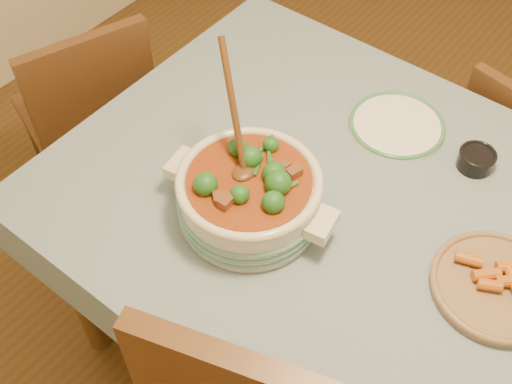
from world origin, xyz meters
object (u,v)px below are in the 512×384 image
stew_casserole (249,193)px  condiment_bowl (476,159)px  dining_table (394,256)px  white_plate (397,125)px  fried_plate (497,285)px  chair_left (91,113)px

stew_casserole → condiment_bowl: size_ratio=4.11×
dining_table → white_plate: bearing=121.8°
dining_table → stew_casserole: 0.39m
stew_casserole → fried_plate: (0.53, 0.16, -0.06)m
stew_casserole → white_plate: (0.12, 0.46, -0.07)m
fried_plate → dining_table: bearing=178.9°
stew_casserole → chair_left: (-0.80, 0.17, -0.36)m
dining_table → fried_plate: 0.26m
condiment_bowl → chair_left: 1.22m
stew_casserole → white_plate: size_ratio=1.45×
dining_table → chair_left: 1.12m
fried_plate → condiment_bowl: bearing=122.8°
stew_casserole → fried_plate: 0.56m
fried_plate → chair_left: (-1.34, 0.01, -0.30)m
fried_plate → chair_left: bearing=179.6°
dining_table → fried_plate: size_ratio=5.09×
dining_table → stew_casserole: size_ratio=4.06×
stew_casserole → chair_left: size_ratio=0.49×
stew_casserole → chair_left: bearing=167.8°
dining_table → condiment_bowl: condiment_bowl is taller
stew_casserole → white_plate: bearing=74.8°
white_plate → chair_left: chair_left is taller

